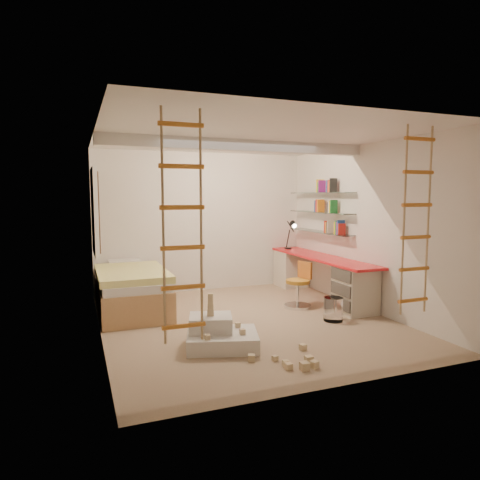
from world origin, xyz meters
name	(u,v)px	position (x,y,z in m)	size (l,w,h in m)	color
floor	(248,322)	(0.00, 0.00, 0.00)	(4.50, 4.50, 0.00)	#977861
ceiling_beam	(240,145)	(0.00, 0.30, 2.52)	(4.00, 0.18, 0.16)	white
window_frame	(95,212)	(-1.97, 1.50, 1.55)	(0.06, 1.15, 1.35)	white
window_blind	(97,212)	(-1.93, 1.50, 1.55)	(0.02, 1.00, 1.20)	#4C2D1E
rope_ladder_left	(182,228)	(-1.35, -1.75, 1.52)	(0.41, 0.04, 2.13)	orange
rope_ladder_right	(416,221)	(1.35, -1.75, 1.52)	(0.41, 0.04, 2.13)	orange
waste_bin	(333,309)	(1.17, -0.41, 0.17)	(0.27, 0.27, 0.34)	white
desk	(320,275)	(1.72, 0.86, 0.40)	(0.56, 2.80, 0.75)	red
shelves	(320,212)	(1.87, 1.13, 1.50)	(0.25, 1.80, 0.71)	white
bed	(131,290)	(-1.48, 1.23, 0.33)	(1.02, 2.00, 0.69)	#AD7F51
task_lamp	(292,230)	(1.67, 1.82, 1.14)	(0.14, 0.36, 0.57)	black
swivel_chair	(299,291)	(1.07, 0.43, 0.27)	(0.54, 0.54, 0.73)	#BF8224
play_platform	(219,335)	(-0.70, -0.82, 0.14)	(0.98, 0.85, 0.37)	silver
toy_blocks	(259,340)	(-0.38, -1.26, 0.18)	(1.16, 1.15, 0.64)	#CCB284
books	(320,207)	(1.87, 1.13, 1.59)	(0.14, 0.64, 0.92)	red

